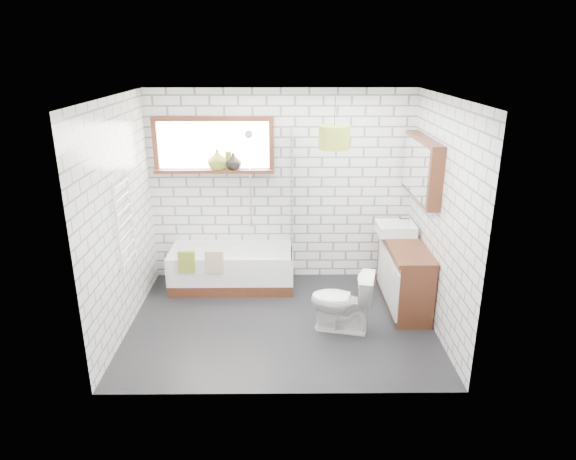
{
  "coord_description": "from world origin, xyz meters",
  "views": [
    {
      "loc": [
        0.03,
        -5.18,
        2.93
      ],
      "look_at": [
        0.08,
        0.25,
        1.02
      ],
      "focal_mm": 32.0,
      "sensor_mm": 36.0,
      "label": 1
    }
  ],
  "objects_px": {
    "bathtub": "(232,268)",
    "vanity": "(404,273)",
    "pendant": "(334,137)",
    "basin": "(396,229)",
    "toilet": "(342,301)"
  },
  "relations": [
    {
      "from": "vanity",
      "to": "basin",
      "type": "distance_m",
      "value": 0.57
    },
    {
      "from": "basin",
      "to": "pendant",
      "type": "bearing_deg",
      "value": -137.51
    },
    {
      "from": "bathtub",
      "to": "vanity",
      "type": "distance_m",
      "value": 2.18
    },
    {
      "from": "vanity",
      "to": "basin",
      "type": "xyz_separation_m",
      "value": [
        -0.06,
        0.34,
        0.45
      ]
    },
    {
      "from": "basin",
      "to": "toilet",
      "type": "relative_size",
      "value": 0.66
    },
    {
      "from": "vanity",
      "to": "bathtub",
      "type": "bearing_deg",
      "value": 167.41
    },
    {
      "from": "vanity",
      "to": "toilet",
      "type": "height_order",
      "value": "vanity"
    },
    {
      "from": "vanity",
      "to": "pendant",
      "type": "relative_size",
      "value": 4.2
    },
    {
      "from": "bathtub",
      "to": "toilet",
      "type": "xyz_separation_m",
      "value": [
        1.3,
        -1.13,
        0.09
      ]
    },
    {
      "from": "basin",
      "to": "pendant",
      "type": "xyz_separation_m",
      "value": [
        -0.88,
        -0.8,
        1.26
      ]
    },
    {
      "from": "bathtub",
      "to": "basin",
      "type": "distance_m",
      "value": 2.15
    },
    {
      "from": "bathtub",
      "to": "toilet",
      "type": "distance_m",
      "value": 1.73
    },
    {
      "from": "vanity",
      "to": "basin",
      "type": "height_order",
      "value": "basin"
    },
    {
      "from": "bathtub",
      "to": "vanity",
      "type": "bearing_deg",
      "value": -12.59
    },
    {
      "from": "vanity",
      "to": "pendant",
      "type": "bearing_deg",
      "value": -153.44
    }
  ]
}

